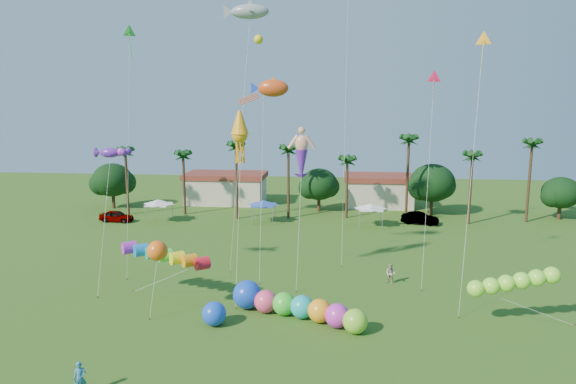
# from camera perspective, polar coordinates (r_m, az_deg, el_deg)

# --- Properties ---
(ground) EXTENTS (160.00, 160.00, 0.00)m
(ground) POSITION_cam_1_polar(r_m,az_deg,el_deg) (33.34, -1.83, -18.52)
(ground) COLOR #285116
(ground) RESTS_ON ground
(tree_line) EXTENTS (69.46, 8.91, 11.00)m
(tree_line) POSITION_cam_1_polar(r_m,az_deg,el_deg) (73.95, 5.42, 0.90)
(tree_line) COLOR #3A2819
(tree_line) RESTS_ON ground
(buildings_row) EXTENTS (35.00, 7.00, 4.00)m
(buildings_row) POSITION_cam_1_polar(r_m,az_deg,el_deg) (80.55, 0.69, 0.06)
(buildings_row) COLOR beige
(buildings_row) RESTS_ON ground
(tent_row) EXTENTS (31.00, 4.00, 0.60)m
(tent_row) POSITION_cam_1_polar(r_m,az_deg,el_deg) (67.41, -2.81, -1.27)
(tent_row) COLOR white
(tent_row) RESTS_ON ground
(car_a) EXTENTS (4.64, 2.17, 1.54)m
(car_a) POSITION_cam_1_polar(r_m,az_deg,el_deg) (72.66, -18.52, -2.56)
(car_a) COLOR #4C4C54
(car_a) RESTS_ON ground
(car_b) EXTENTS (5.05, 2.82, 1.58)m
(car_b) POSITION_cam_1_polar(r_m,az_deg,el_deg) (69.73, 14.44, -2.85)
(car_b) COLOR #4C4C54
(car_b) RESTS_ON ground
(spectator_a) EXTENTS (0.81, 0.68, 1.89)m
(spectator_a) POSITION_cam_1_polar(r_m,az_deg,el_deg) (32.08, -22.11, -18.62)
(spectator_a) COLOR teal
(spectator_a) RESTS_ON ground
(spectator_b) EXTENTS (1.13, 1.06, 1.85)m
(spectator_b) POSITION_cam_1_polar(r_m,az_deg,el_deg) (46.78, 11.33, -8.89)
(spectator_b) COLOR #A7A08B
(spectator_b) RESTS_ON ground
(caterpillar_inflatable) EXTENTS (10.60, 5.90, 2.25)m
(caterpillar_inflatable) POSITION_cam_1_polar(r_m,az_deg,el_deg) (39.11, 0.53, -12.52)
(caterpillar_inflatable) COLOR #FF4377
(caterpillar_inflatable) RESTS_ON ground
(blue_ball) EXTENTS (1.76, 1.76, 1.76)m
(blue_ball) POSITION_cam_1_polar(r_m,az_deg,el_deg) (38.27, -8.21, -13.25)
(blue_ball) COLOR blue
(blue_ball) RESTS_ON ground
(rainbow_tube) EXTENTS (8.28, 4.49, 3.84)m
(rainbow_tube) POSITION_cam_1_polar(r_m,az_deg,el_deg) (42.03, -12.05, -7.67)
(rainbow_tube) COLOR red
(rainbow_tube) RESTS_ON ground
(green_worm) EXTENTS (10.63, 2.10, 3.52)m
(green_worm) POSITION_cam_1_polar(r_m,az_deg,el_deg) (39.47, 20.14, -10.06)
(green_worm) COLOR #91F937
(green_worm) RESTS_ON ground
(orange_ball_kite) EXTENTS (1.74, 1.74, 5.86)m
(orange_ball_kite) POSITION_cam_1_polar(r_m,az_deg,el_deg) (39.18, -14.31, -6.35)
(orange_ball_kite) COLOR orange
(orange_ball_kite) RESTS_ON ground
(merman_kite) EXTENTS (2.11, 5.28, 13.33)m
(merman_kite) POSITION_cam_1_polar(r_m,az_deg,el_deg) (45.85, 1.51, 3.98)
(merman_kite) COLOR #EA9B85
(merman_kite) RESTS_ON ground
(fish_kite) EXTENTS (4.39, 5.57, 18.00)m
(fish_kite) POSITION_cam_1_polar(r_m,az_deg,el_deg) (47.40, -1.66, 11.45)
(fish_kite) COLOR #CE4416
(fish_kite) RESTS_ON ground
(shark_kite) EXTENTS (5.13, 7.62, 25.58)m
(shark_kite) POSITION_cam_1_polar(r_m,az_deg,el_deg) (53.67, -4.26, 19.35)
(shark_kite) COLOR gray
(shark_kite) RESTS_ON ground
(squid_kite) EXTENTS (1.59, 5.80, 15.29)m
(squid_kite) POSITION_cam_1_polar(r_m,az_deg,el_deg) (43.01, -5.37, 6.31)
(squid_kite) COLOR #FE9E14
(squid_kite) RESTS_ON ground
(lobster_kite) EXTENTS (3.57, 6.21, 12.14)m
(lobster_kite) POSITION_cam_1_polar(r_m,az_deg,el_deg) (47.65, -19.19, 4.14)
(lobster_kite) COLOR #6023AF
(lobster_kite) RESTS_ON ground
(delta_kite_red) EXTENTS (1.45, 3.33, 18.58)m
(delta_kite_red) POSITION_cam_1_polar(r_m,az_deg,el_deg) (46.30, 15.91, 11.83)
(delta_kite_red) COLOR #D01748
(delta_kite_red) RESTS_ON ground
(delta_kite_yellow) EXTENTS (2.49, 5.30, 21.27)m
(delta_kite_yellow) POSITION_cam_1_polar(r_m,az_deg,el_deg) (43.45, 20.86, 15.17)
(delta_kite_yellow) COLOR #FFA61A
(delta_kite_yellow) RESTS_ON ground
(delta_kite_green) EXTENTS (1.21, 3.75, 22.71)m
(delta_kite_green) POSITION_cam_1_polar(r_m,az_deg,el_deg) (49.83, -17.21, 16.25)
(delta_kite_green) COLOR green
(delta_kite_green) RESTS_ON ground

